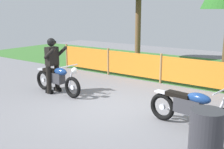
# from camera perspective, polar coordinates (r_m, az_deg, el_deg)

# --- Properties ---
(ground) EXTENTS (24.00, 24.00, 0.02)m
(ground) POSITION_cam_1_polar(r_m,az_deg,el_deg) (7.65, -0.49, -6.39)
(ground) COLOR slate
(grass_verge) EXTENTS (24.00, 6.07, 0.01)m
(grass_verge) POSITION_cam_1_polar(r_m,az_deg,el_deg) (12.82, 15.77, 1.13)
(grass_verge) COLOR #386B2D
(grass_verge) RESTS_ON ground
(barrier_fence) EXTENTS (9.20, 0.08, 1.05)m
(barrier_fence) POSITION_cam_1_polar(r_m,az_deg,el_deg) (9.98, 9.78, 1.29)
(barrier_fence) COLOR #997547
(barrier_fence) RESTS_ON ground
(motorcycle_lead) EXTENTS (2.05, 0.65, 0.98)m
(motorcycle_lead) POSITION_cam_1_polar(r_m,az_deg,el_deg) (6.32, 15.55, -6.48)
(motorcycle_lead) COLOR black
(motorcycle_lead) RESTS_ON ground
(motorcycle_trailing) EXTENTS (2.02, 0.59, 0.96)m
(motorcycle_trailing) POSITION_cam_1_polar(r_m,az_deg,el_deg) (8.78, -10.90, -0.86)
(motorcycle_trailing) COLOR black
(motorcycle_trailing) RESTS_ON ground
(rider_trailing) EXTENTS (0.59, 0.57, 1.69)m
(rider_trailing) POSITION_cam_1_polar(r_m,az_deg,el_deg) (8.84, -11.84, 2.20)
(rider_trailing) COLOR black
(rider_trailing) RESTS_ON ground
(oil_drum) EXTENTS (0.58, 0.58, 0.88)m
(oil_drum) POSITION_cam_1_polar(r_m,az_deg,el_deg) (5.20, 18.37, -11.40)
(oil_drum) COLOR #2D2D33
(oil_drum) RESTS_ON ground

